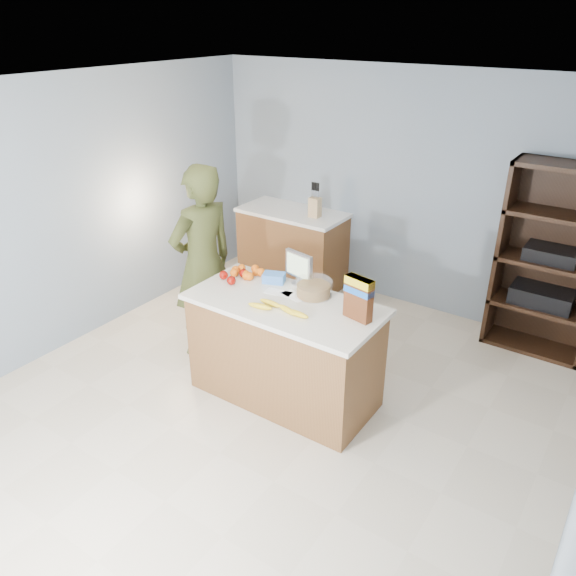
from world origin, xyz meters
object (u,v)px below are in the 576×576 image
Objects in this scene: counter_peninsula at (285,354)px; cereal_box at (359,295)px; person at (203,263)px; tv at (299,267)px; shelving_unit at (550,264)px.

cereal_box is at bearing 7.98° from counter_peninsula.
person is 1.63m from cereal_box.
tv is (-0.08, 0.33, 0.64)m from counter_peninsula.
tv reaches higher than counter_peninsula.
person is 5.46× the size of cereal_box.
cereal_box is at bearing -115.81° from shelving_unit.
person reaches higher than shelving_unit.
person reaches higher than tv.
person is at bearing -144.05° from shelving_unit.
person is 6.44× the size of tv.
cereal_box reaches higher than tv.
shelving_unit is 2.19m from cereal_box.
cereal_box is (0.68, -0.25, 0.03)m from tv.
shelving_unit reaches higher than counter_peninsula.
shelving_unit is 5.42× the size of cereal_box.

